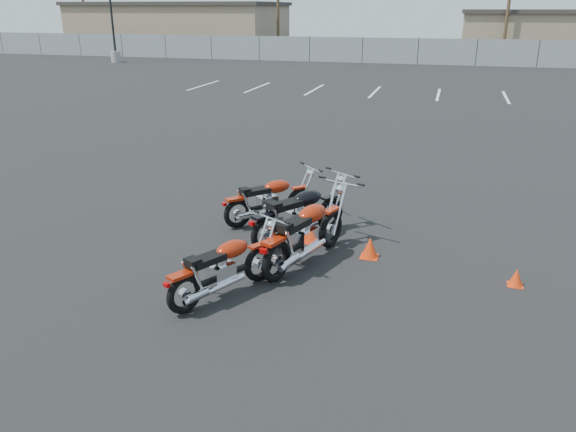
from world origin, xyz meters
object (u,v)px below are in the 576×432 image
(motorcycle_second_black, at_px, (299,214))
(motorcycle_third_red, at_px, (223,268))
(motorcycle_rear_red, at_px, (306,233))
(motorcycle_front_red, at_px, (269,200))

(motorcycle_second_black, height_order, motorcycle_third_red, motorcycle_second_black)
(motorcycle_rear_red, bearing_deg, motorcycle_front_red, 124.85)
(motorcycle_second_black, distance_m, motorcycle_rear_red, 0.94)
(motorcycle_front_red, distance_m, motorcycle_rear_red, 1.97)
(motorcycle_front_red, height_order, motorcycle_rear_red, motorcycle_rear_red)
(motorcycle_third_red, distance_m, motorcycle_rear_red, 1.62)
(motorcycle_third_red, relative_size, motorcycle_rear_red, 0.83)
(motorcycle_front_red, bearing_deg, motorcycle_third_red, -84.44)
(motorcycle_front_red, bearing_deg, motorcycle_second_black, -42.80)
(motorcycle_second_black, height_order, motorcycle_rear_red, motorcycle_rear_red)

